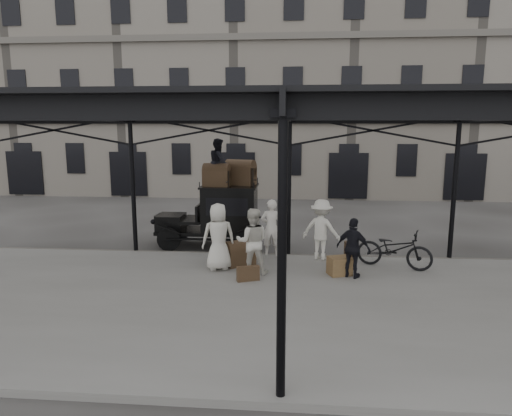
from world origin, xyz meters
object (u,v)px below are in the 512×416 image
Objects in this scene: steamer_trunk_roof_near at (217,177)px; steamer_trunk_platform at (240,254)px; taxi at (221,213)px; porter_official at (353,248)px; porter_left at (271,228)px; bicycle at (394,249)px.

steamer_trunk_roof_near is 1.03× the size of steamer_trunk_platform.
steamer_trunk_roof_near is (-0.08, -0.25, 1.30)m from taxi.
steamer_trunk_roof_near is at bearing -108.07° from taxi.
porter_official is at bearing -50.60° from steamer_trunk_platform.
taxi is 4.16× the size of steamer_trunk_roof_near.
bicycle is (3.59, -0.97, -0.34)m from porter_left.
steamer_trunk_platform is (-3.17, 0.89, -0.50)m from porter_official.
porter_official is 1.92× the size of steamer_trunk_platform.
bicycle is at bearing -110.69° from porter_official.
bicycle is (1.30, 0.99, -0.26)m from porter_official.
steamer_trunk_roof_near reaches higher than porter_left.
taxi reaches higher than porter_official.
steamer_trunk_roof_near is at bearing -31.57° from porter_left.
steamer_trunk_platform is (0.95, -2.53, -0.74)m from taxi.
porter_official is 1.86× the size of steamer_trunk_roof_near.
steamer_trunk_roof_near is (-5.50, 2.18, 1.79)m from bicycle.
bicycle is at bearing -33.71° from steamer_trunk_platform.
taxi is 2.80m from steamer_trunk_platform.
porter_left is 1.51m from steamer_trunk_platform.
porter_left reaches higher than bicycle.
taxi reaches higher than bicycle.
taxi is 2.24× the size of porter_official.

